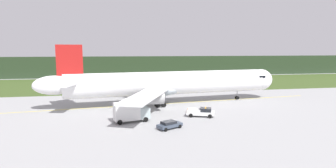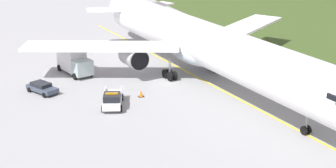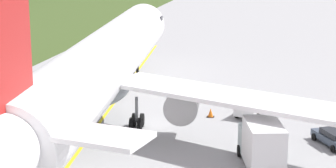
{
  "view_description": "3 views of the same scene",
  "coord_description": "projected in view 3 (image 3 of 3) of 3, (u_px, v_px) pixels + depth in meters",
  "views": [
    {
      "loc": [
        -9.91,
        -58.16,
        13.17
      ],
      "look_at": [
        1.13,
        3.16,
        5.02
      ],
      "focal_mm": 28.38,
      "sensor_mm": 36.0,
      "label": 1
    },
    {
      "loc": [
        59.07,
        -23.97,
        21.58
      ],
      "look_at": [
        6.6,
        -2.59,
        2.18
      ],
      "focal_mm": 55.1,
      "sensor_mm": 36.0,
      "label": 2
    },
    {
      "loc": [
        -49.69,
        -12.49,
        16.08
      ],
      "look_at": [
        5.17,
        -0.64,
        2.63
      ],
      "focal_mm": 64.56,
      "sensor_mm": 36.0,
      "label": 3
    }
  ],
  "objects": [
    {
      "name": "ground",
      "position": [
        149.0,
        126.0,
        53.54
      ],
      "size": [
        320.0,
        320.0,
        0.0
      ],
      "primitive_type": "plane",
      "color": "#969697"
    },
    {
      "name": "taxiway_centerline_main",
      "position": [
        104.0,
        116.0,
        56.36
      ],
      "size": [
        77.73,
        8.65,
        0.01
      ],
      "primitive_type": "cube",
      "rotation": [
        0.0,
        0.0,
        0.11
      ],
      "color": "yellow",
      "rests_on": "ground"
    },
    {
      "name": "airliner",
      "position": [
        102.0,
        66.0,
        54.73
      ],
      "size": [
        59.37,
        42.73,
        14.2
      ],
      "color": "white",
      "rests_on": "ground"
    },
    {
      "name": "ops_pickup_truck",
      "position": [
        257.0,
        105.0,
        56.87
      ],
      "size": [
        5.78,
        3.73,
        1.94
      ],
      "color": "silver",
      "rests_on": "ground"
    },
    {
      "name": "catering_truck",
      "position": [
        262.0,
        144.0,
        43.07
      ],
      "size": [
        6.81,
        3.95,
        3.78
      ],
      "color": "#A6B9BA",
      "rests_on": "ground"
    },
    {
      "name": "staff_car",
      "position": [
        334.0,
        137.0,
        48.2
      ],
      "size": [
        4.63,
        3.57,
        1.3
      ],
      "color": "#3A4555",
      "rests_on": "ground"
    },
    {
      "name": "apron_cone",
      "position": [
        211.0,
        113.0,
        56.09
      ],
      "size": [
        0.66,
        0.66,
        0.83
      ],
      "color": "black",
      "rests_on": "ground"
    }
  ]
}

